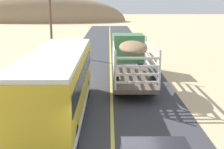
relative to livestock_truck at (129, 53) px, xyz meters
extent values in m
cube|color=#3F7F4C|center=(0.00, 2.16, 0.03)|extent=(2.50, 2.20, 2.20)
cube|color=#192333|center=(0.00, 2.16, 0.48)|extent=(2.53, 1.54, 0.70)
cube|color=brown|center=(0.00, -3.24, -1.07)|extent=(2.50, 6.40, 0.24)
cylinder|color=silver|center=(-1.19, -0.10, 0.15)|extent=(0.12, 0.12, 2.20)
cylinder|color=silver|center=(1.19, -0.10, 0.15)|extent=(0.12, 0.12, 2.20)
cylinder|color=silver|center=(-1.19, -6.38, 0.15)|extent=(0.12, 0.12, 2.20)
cylinder|color=silver|center=(1.19, -6.38, 0.15)|extent=(0.12, 0.12, 2.20)
cube|color=silver|center=(-1.21, -3.24, -0.51)|extent=(0.08, 6.30, 0.12)
cube|color=silver|center=(1.21, -3.24, -0.51)|extent=(0.08, 6.30, 0.12)
cube|color=silver|center=(0.00, -6.40, -0.51)|extent=(2.40, 0.08, 0.12)
cube|color=silver|center=(-1.21, -3.24, -0.07)|extent=(0.08, 6.30, 0.12)
cube|color=silver|center=(1.21, -3.24, -0.07)|extent=(0.08, 6.30, 0.12)
cube|color=silver|center=(0.00, -6.40, -0.07)|extent=(2.40, 0.08, 0.12)
cube|color=silver|center=(-1.21, -3.24, 0.37)|extent=(0.08, 6.30, 0.12)
cube|color=silver|center=(1.21, -3.24, 0.37)|extent=(0.08, 6.30, 0.12)
cube|color=silver|center=(0.00, -6.40, 0.37)|extent=(2.40, 0.08, 0.12)
cube|color=silver|center=(-1.21, -3.24, 0.81)|extent=(0.08, 6.30, 0.12)
cube|color=silver|center=(1.21, -3.24, 0.81)|extent=(0.08, 6.30, 0.12)
cube|color=silver|center=(0.00, -6.40, 0.81)|extent=(2.40, 0.08, 0.12)
ellipsoid|color=#8C6B4C|center=(0.00, -3.24, 0.90)|extent=(1.75, 3.84, 0.70)
cylinder|color=black|center=(-1.09, 2.16, -1.22)|extent=(0.32, 1.10, 1.10)
cylinder|color=black|center=(1.09, 2.16, -1.22)|extent=(0.32, 1.10, 1.10)
cylinder|color=black|center=(-1.09, -4.52, -1.22)|extent=(0.32, 1.10, 1.10)
cylinder|color=black|center=(1.09, -4.52, -1.22)|extent=(0.32, 1.10, 1.10)
cube|color=gold|center=(-3.96, -8.20, -0.07)|extent=(2.50, 10.00, 2.70)
cube|color=white|center=(-3.96, -8.20, 1.36)|extent=(2.45, 9.80, 0.16)
cube|color=#192333|center=(-3.96, -8.20, 0.40)|extent=(2.54, 9.20, 0.80)
cube|color=silver|center=(-3.96, -8.20, -1.22)|extent=(2.53, 9.80, 0.36)
cylinder|color=black|center=(-5.06, -4.95, -1.27)|extent=(0.30, 1.00, 1.00)
cylinder|color=black|center=(-2.86, -4.95, -1.27)|extent=(0.30, 1.00, 1.00)
cylinder|color=black|center=(-5.06, -11.45, -1.27)|extent=(0.30, 1.00, 1.00)
cylinder|color=black|center=(-2.86, -11.45, -1.27)|extent=(0.30, 1.00, 1.00)
cylinder|color=brown|center=(-7.63, 9.74, 2.39)|extent=(0.24, 0.24, 8.37)
ellipsoid|color=#997C5A|center=(-22.72, 62.25, -1.79)|extent=(51.65, 19.05, 14.94)
camera|label=1|loc=(-1.51, -21.74, 3.75)|focal=47.52mm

